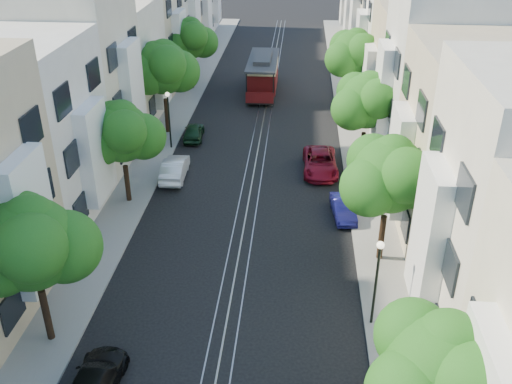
% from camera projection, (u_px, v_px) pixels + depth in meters
% --- Properties ---
extents(ground, '(200.00, 200.00, 0.00)m').
position_uv_depth(ground, '(263.00, 121.00, 46.36)').
color(ground, black).
rests_on(ground, ground).
extents(sidewalk_east, '(2.50, 80.00, 0.12)m').
position_uv_depth(sidewalk_east, '(353.00, 123.00, 45.84)').
color(sidewalk_east, gray).
rests_on(sidewalk_east, ground).
extents(sidewalk_west, '(2.50, 80.00, 0.12)m').
position_uv_depth(sidewalk_west, '(175.00, 118.00, 46.82)').
color(sidewalk_west, gray).
rests_on(sidewalk_west, ground).
extents(rail_left, '(0.06, 80.00, 0.02)m').
position_uv_depth(rail_left, '(256.00, 121.00, 46.39)').
color(rail_left, gray).
rests_on(rail_left, ground).
extents(rail_slot, '(0.06, 80.00, 0.02)m').
position_uv_depth(rail_slot, '(263.00, 121.00, 46.36)').
color(rail_slot, gray).
rests_on(rail_slot, ground).
extents(rail_right, '(0.06, 80.00, 0.02)m').
position_uv_depth(rail_right, '(270.00, 121.00, 46.32)').
color(rail_right, gray).
rests_on(rail_right, ground).
extents(lane_line, '(0.08, 80.00, 0.01)m').
position_uv_depth(lane_line, '(263.00, 121.00, 46.36)').
color(lane_line, tan).
rests_on(lane_line, ground).
extents(townhouses_east, '(7.75, 72.00, 12.00)m').
position_uv_depth(townhouses_east, '(420.00, 62.00, 43.04)').
color(townhouses_east, beige).
rests_on(townhouses_east, ground).
extents(townhouses_west, '(7.75, 72.00, 11.76)m').
position_uv_depth(townhouses_west, '(113.00, 57.00, 44.69)').
color(townhouses_west, silver).
rests_on(townhouses_west, ground).
extents(tree_e_a, '(4.72, 3.87, 6.27)m').
position_uv_depth(tree_e_a, '(443.00, 372.00, 16.52)').
color(tree_e_a, black).
rests_on(tree_e_a, ground).
extents(tree_e_b, '(4.93, 4.08, 6.68)m').
position_uv_depth(tree_e_b, '(390.00, 177.00, 26.91)').
color(tree_e_b, black).
rests_on(tree_e_b, ground).
extents(tree_e_c, '(4.84, 3.99, 6.52)m').
position_uv_depth(tree_e_c, '(368.00, 102.00, 36.65)').
color(tree_e_c, black).
rests_on(tree_e_c, ground).
extents(tree_e_d, '(5.01, 4.16, 6.85)m').
position_uv_depth(tree_e_d, '(355.00, 54.00, 46.19)').
color(tree_e_d, black).
rests_on(tree_e_d, ground).
extents(tree_w_a, '(4.93, 4.08, 6.68)m').
position_uv_depth(tree_w_a, '(32.00, 246.00, 21.73)').
color(tree_w_a, black).
rests_on(tree_w_a, ground).
extents(tree_w_b, '(4.72, 3.87, 6.27)m').
position_uv_depth(tree_w_b, '(122.00, 134.00, 32.44)').
color(tree_w_b, black).
rests_on(tree_w_b, ground).
extents(tree_w_c, '(5.13, 4.28, 7.09)m').
position_uv_depth(tree_w_c, '(164.00, 69.00, 41.79)').
color(tree_w_c, black).
rests_on(tree_w_c, ground).
extents(tree_w_d, '(4.84, 3.99, 6.52)m').
position_uv_depth(tree_w_d, '(191.00, 40.00, 51.68)').
color(tree_w_d, black).
rests_on(tree_w_d, ground).
extents(lamp_east, '(0.32, 0.32, 4.16)m').
position_uv_depth(lamp_east, '(377.00, 271.00, 23.50)').
color(lamp_east, black).
rests_on(lamp_east, ground).
extents(lamp_west, '(0.32, 0.32, 4.16)m').
position_uv_depth(lamp_west, '(169.00, 112.00, 40.17)').
color(lamp_west, black).
rests_on(lamp_west, ground).
extents(cable_car, '(2.63, 8.35, 3.21)m').
position_uv_depth(cable_car, '(263.00, 73.00, 51.90)').
color(cable_car, black).
rests_on(cable_car, ground).
extents(parked_car_e_mid, '(1.49, 3.37, 1.08)m').
position_uv_depth(parked_car_e_mid, '(343.00, 208.00, 32.72)').
color(parked_car_e_mid, '#0E0E47').
rests_on(parked_car_e_mid, ground).
extents(parked_car_e_far, '(2.33, 4.85, 1.33)m').
position_uv_depth(parked_car_e_far, '(320.00, 162.00, 37.88)').
color(parked_car_e_far, maroon).
rests_on(parked_car_e_far, ground).
extents(parked_car_w_near, '(1.80, 4.17, 1.20)m').
position_uv_depth(parked_car_w_near, '(94.00, 383.00, 21.13)').
color(parked_car_w_near, black).
rests_on(parked_car_w_near, ground).
extents(parked_car_w_mid, '(1.55, 4.09, 1.33)m').
position_uv_depth(parked_car_w_mid, '(175.00, 168.00, 37.08)').
color(parked_car_w_mid, silver).
rests_on(parked_car_w_mid, ground).
extents(parked_car_w_far, '(1.61, 3.55, 1.18)m').
position_uv_depth(parked_car_w_far, '(194.00, 132.00, 42.87)').
color(parked_car_w_far, '#14321B').
rests_on(parked_car_w_far, ground).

